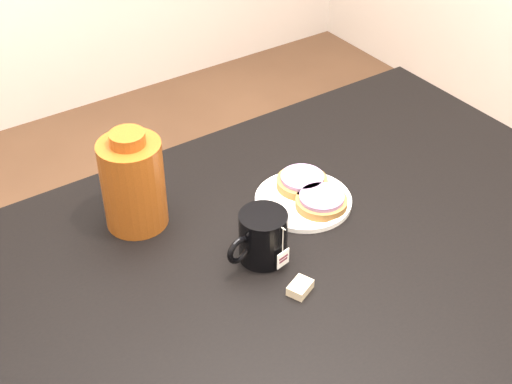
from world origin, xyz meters
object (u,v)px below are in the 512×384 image
plate (303,200)px  teabag_pouch (300,288)px  mug (262,237)px  bagel_package (133,183)px  table (290,288)px  bagel_back (302,181)px  bagel_front (321,201)px

plate → teabag_pouch: size_ratio=4.41×
plate → mug: mug is taller
bagel_package → mug: bearing=-57.5°
table → plate: bearing=45.4°
teabag_pouch → bagel_package: 0.38m
teabag_pouch → bagel_package: size_ratio=0.22×
table → bagel_back: size_ratio=12.32×
teabag_pouch → table: bearing=62.6°
bagel_front → plate: bearing=109.5°
plate → bagel_package: bearing=156.0°
bagel_front → bagel_back: bearing=83.6°
table → mug: bearing=149.1°
plate → teabag_pouch: 0.26m
bagel_back → mug: bearing=-146.4°
bagel_back → mug: (-0.19, -0.12, 0.03)m
plate → teabag_pouch: bearing=-128.5°
table → mug: 0.15m
bagel_back → teabag_pouch: 0.30m
table → bagel_front: (0.13, 0.08, 0.11)m
plate → bagel_back: bearing=56.9°
table → mug: size_ratio=9.96×
teabag_pouch → mug: bearing=92.7°
table → plate: 0.19m
table → bagel_back: 0.23m
bagel_front → bagel_package: size_ratio=0.70×
mug → teabag_pouch: size_ratio=3.12×
mug → bagel_package: size_ratio=0.68×
bagel_back → bagel_front: bearing=-96.4°
bagel_back → bagel_front: same height
teabag_pouch → plate: bearing=51.5°
bagel_front → teabag_pouch: bearing=-137.3°
plate → table: bearing=-134.6°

